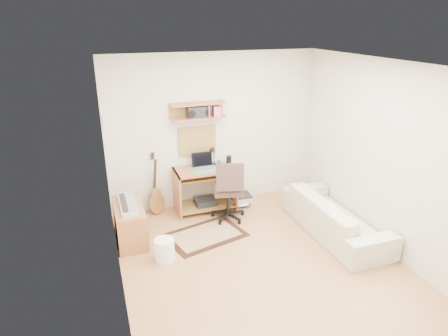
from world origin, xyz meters
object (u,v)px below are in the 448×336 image
object	(u,v)px
cabinet	(130,223)
printer	(240,199)
desk	(205,189)
task_chair	(228,189)
sofa	(335,210)

from	to	relation	value
cabinet	printer	world-z (taller)	cabinet
printer	cabinet	bearing A→B (deg)	-160.86
desk	task_chair	xyz separation A→B (m)	(0.26, -0.42, 0.15)
desk	printer	xyz separation A→B (m)	(0.65, 0.04, -0.29)
printer	task_chair	bearing A→B (deg)	-127.80
task_chair	printer	world-z (taller)	task_chair
desk	sofa	distance (m)	2.14
cabinet	printer	size ratio (longest dim) A/B	2.25
desk	printer	world-z (taller)	desk
desk	printer	distance (m)	0.71
task_chair	sofa	size ratio (longest dim) A/B	0.53
sofa	task_chair	bearing A→B (deg)	54.91
desk	cabinet	xyz separation A→B (m)	(-1.33, -0.56, -0.10)
task_chair	printer	xyz separation A→B (m)	(0.39, 0.46, -0.44)
task_chair	printer	bearing A→B (deg)	63.03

